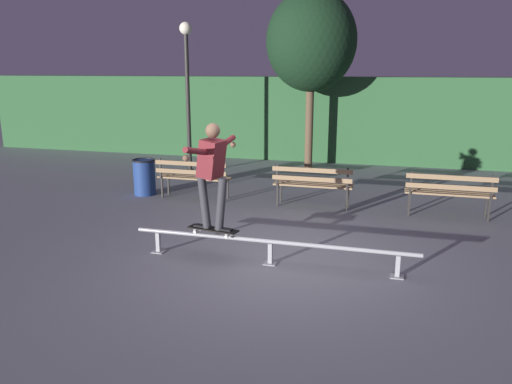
# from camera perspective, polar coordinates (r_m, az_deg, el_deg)

# --- Properties ---
(ground_plane) EXTENTS (90.00, 90.00, 0.00)m
(ground_plane) POSITION_cam_1_polar(r_m,az_deg,el_deg) (7.44, 2.02, -7.66)
(ground_plane) COLOR slate
(hedge_backdrop) EXTENTS (24.00, 1.20, 2.52)m
(hedge_backdrop) POSITION_cam_1_polar(r_m,az_deg,el_deg) (15.45, 9.61, 8.28)
(hedge_backdrop) COLOR #2D5B33
(hedge_backdrop) RESTS_ON ground
(grind_rail) EXTENTS (4.18, 0.18, 0.37)m
(grind_rail) POSITION_cam_1_polar(r_m,az_deg,el_deg) (7.16, 1.66, -6.11)
(grind_rail) COLOR #9E9EA3
(grind_rail) RESTS_ON ground
(skateboard) EXTENTS (0.80, 0.33, 0.09)m
(skateboard) POSITION_cam_1_polar(r_m,az_deg,el_deg) (7.35, -4.96, -4.33)
(skateboard) COLOR black
(skateboard) RESTS_ON grind_rail
(skateboarder) EXTENTS (0.63, 1.39, 1.56)m
(skateboarder) POSITION_cam_1_polar(r_m,az_deg,el_deg) (7.11, -5.10, 2.85)
(skateboarder) COLOR black
(skateboarder) RESTS_ON skateboard
(park_bench_leftmost) EXTENTS (1.60, 0.41, 0.88)m
(park_bench_leftmost) POSITION_cam_1_polar(r_m,az_deg,el_deg) (10.73, -7.28, 2.00)
(park_bench_leftmost) COLOR #282623
(park_bench_leftmost) RESTS_ON ground
(park_bench_left_center) EXTENTS (1.60, 0.41, 0.88)m
(park_bench_left_center) POSITION_cam_1_polar(r_m,az_deg,el_deg) (10.03, 6.53, 1.18)
(park_bench_left_center) COLOR #282623
(park_bench_left_center) RESTS_ON ground
(park_bench_right_center) EXTENTS (1.60, 0.41, 0.88)m
(park_bench_right_center) POSITION_cam_1_polar(r_m,az_deg,el_deg) (9.97, 21.39, 0.22)
(park_bench_right_center) COLOR #282623
(park_bench_right_center) RESTS_ON ground
(tree_behind_benches) EXTENTS (2.43, 2.43, 4.81)m
(tree_behind_benches) POSITION_cam_1_polar(r_m,az_deg,el_deg) (13.94, 6.40, 16.83)
(tree_behind_benches) COLOR brown
(tree_behind_benches) RESTS_ON ground
(lamp_post_left) EXTENTS (0.32, 0.32, 3.90)m
(lamp_post_left) POSITION_cam_1_polar(r_m,az_deg,el_deg) (13.20, -7.92, 12.72)
(lamp_post_left) COLOR #282623
(lamp_post_left) RESTS_ON ground
(trash_can) EXTENTS (0.52, 0.52, 0.80)m
(trash_can) POSITION_cam_1_polar(r_m,az_deg,el_deg) (11.33, -12.74, 1.76)
(trash_can) COLOR navy
(trash_can) RESTS_ON ground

